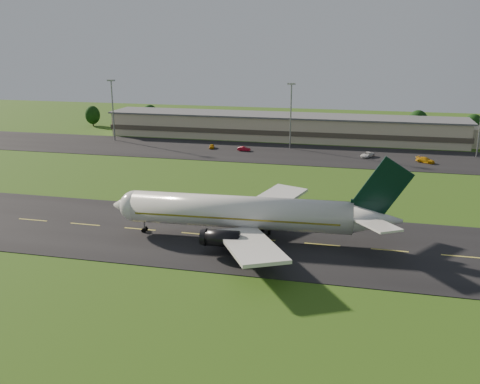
% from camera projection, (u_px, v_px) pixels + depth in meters
% --- Properties ---
extents(ground, '(360.00, 360.00, 0.00)m').
position_uv_depth(ground, '(198.00, 234.00, 94.88)').
color(ground, '#284D13').
rests_on(ground, ground).
extents(taxiway, '(220.00, 30.00, 0.10)m').
position_uv_depth(taxiway, '(198.00, 234.00, 94.86)').
color(taxiway, black).
rests_on(taxiway, ground).
extents(apron, '(260.00, 30.00, 0.10)m').
position_uv_depth(apron, '(270.00, 153.00, 162.17)').
color(apron, black).
rests_on(apron, ground).
extents(airliner, '(51.30, 42.13, 15.57)m').
position_uv_depth(airliner, '(245.00, 213.00, 91.71)').
color(airliner, white).
rests_on(airliner, ground).
extents(terminal, '(145.00, 16.00, 8.40)m').
position_uv_depth(terminal, '(301.00, 128.00, 182.26)').
color(terminal, '#BDB290').
rests_on(terminal, ground).
extents(light_mast_west, '(2.40, 1.20, 20.35)m').
position_uv_depth(light_mast_west, '(112.00, 103.00, 178.29)').
color(light_mast_west, gray).
rests_on(light_mast_west, ground).
extents(light_mast_centre, '(2.40, 1.20, 20.35)m').
position_uv_depth(light_mast_centre, '(291.00, 108.00, 165.02)').
color(light_mast_centre, gray).
rests_on(light_mast_centre, ground).
extents(tree_line, '(196.83, 9.72, 10.48)m').
position_uv_depth(tree_line, '(418.00, 125.00, 182.51)').
color(tree_line, black).
rests_on(tree_line, ground).
extents(service_vehicle_a, '(2.24, 3.89, 1.25)m').
position_uv_depth(service_vehicle_a, '(212.00, 146.00, 168.13)').
color(service_vehicle_a, '#BF850B').
rests_on(service_vehicle_a, apron).
extents(service_vehicle_b, '(3.97, 1.45, 1.30)m').
position_uv_depth(service_vehicle_b, '(244.00, 149.00, 164.30)').
color(service_vehicle_b, maroon).
rests_on(service_vehicle_b, apron).
extents(service_vehicle_c, '(4.49, 5.68, 1.43)m').
position_uv_depth(service_vehicle_c, '(367.00, 155.00, 155.90)').
color(service_vehicle_c, silver).
rests_on(service_vehicle_c, apron).
extents(service_vehicle_d, '(5.56, 4.54, 1.52)m').
position_uv_depth(service_vehicle_d, '(425.00, 160.00, 148.71)').
color(service_vehicle_d, '#E7A30D').
rests_on(service_vehicle_d, apron).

